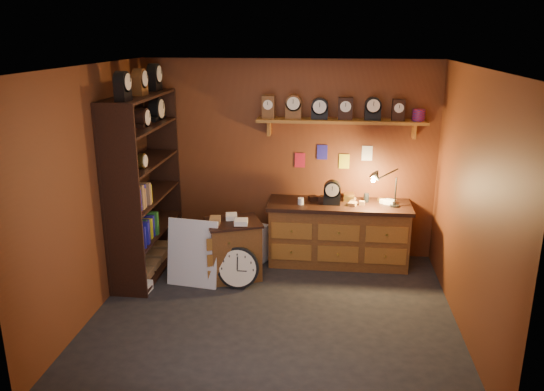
% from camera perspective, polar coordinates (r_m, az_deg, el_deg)
% --- Properties ---
extents(floor, '(4.00, 4.00, 0.00)m').
position_cam_1_polar(floor, '(6.10, 0.19, -12.55)').
color(floor, black).
rests_on(floor, ground).
extents(room_shell, '(4.02, 3.62, 2.71)m').
position_cam_1_polar(room_shell, '(5.56, 0.79, 3.61)').
color(room_shell, brown).
rests_on(room_shell, ground).
extents(shelving_unit, '(0.47, 1.60, 2.58)m').
position_cam_1_polar(shelving_unit, '(6.91, -13.85, 1.80)').
color(shelving_unit, black).
rests_on(shelving_unit, ground).
extents(workbench, '(1.89, 0.66, 1.36)m').
position_cam_1_polar(workbench, '(7.21, 7.16, -3.70)').
color(workbench, brown).
rests_on(workbench, ground).
extents(low_cabinet, '(0.82, 0.76, 0.85)m').
position_cam_1_polar(low_cabinet, '(6.79, -4.15, -5.52)').
color(low_cabinet, brown).
rests_on(low_cabinet, ground).
extents(big_round_clock, '(0.52, 0.17, 0.52)m').
position_cam_1_polar(big_round_clock, '(6.58, -3.68, -7.78)').
color(big_round_clock, black).
rests_on(big_round_clock, ground).
extents(white_panel, '(0.66, 0.27, 0.85)m').
position_cam_1_polar(white_panel, '(6.81, -8.41, -9.39)').
color(white_panel, silver).
rests_on(white_panel, ground).
extents(mini_fridge, '(0.65, 0.67, 0.51)m').
position_cam_1_polar(mini_fridge, '(7.25, -2.89, -5.30)').
color(mini_fridge, silver).
rests_on(mini_fridge, ground).
extents(floor_box_a, '(0.28, 0.24, 0.17)m').
position_cam_1_polar(floor_box_a, '(7.05, -7.64, -7.64)').
color(floor_box_a, '#9C7144').
rests_on(floor_box_a, ground).
extents(floor_box_b, '(0.23, 0.26, 0.12)m').
position_cam_1_polar(floor_box_b, '(6.70, -13.87, -9.61)').
color(floor_box_b, white).
rests_on(floor_box_b, ground).
extents(floor_box_c, '(0.29, 0.29, 0.17)m').
position_cam_1_polar(floor_box_c, '(7.07, -7.80, -7.58)').
color(floor_box_c, '#9C7144').
rests_on(floor_box_c, ground).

